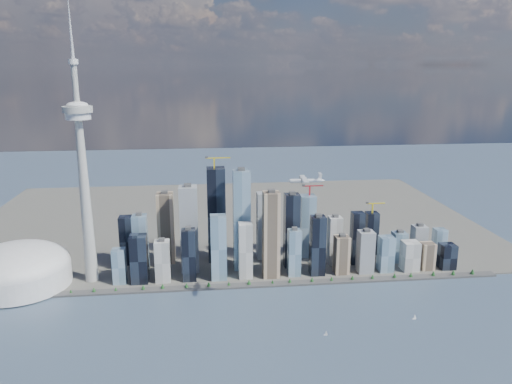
{
  "coord_description": "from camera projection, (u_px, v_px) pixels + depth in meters",
  "views": [
    {
      "loc": [
        -66.67,
        -681.34,
        437.01
      ],
      "look_at": [
        37.36,
        260.0,
        195.28
      ],
      "focal_mm": 35.0,
      "sensor_mm": 36.0,
      "label": 1
    }
  ],
  "objects": [
    {
      "name": "dome_stadium",
      "position": [
        19.0,
        268.0,
        1003.7
      ],
      "size": [
        200.0,
        200.0,
        86.0
      ],
      "color": "silver",
      "rests_on": "land"
    },
    {
      "name": "shoreline_trees",
      "position": [
        238.0,
        283.0,
        1009.95
      ],
      "size": [
        960.53,
        7.2,
        8.8
      ],
      "color": "#3F2D1E",
      "rests_on": "seawall"
    },
    {
      "name": "skyscraper_cluster",
      "position": [
        262.0,
        237.0,
        1083.68
      ],
      "size": [
        736.0,
        142.0,
        240.94
      ],
      "color": "black",
      "rests_on": "land"
    },
    {
      "name": "sailboat_east",
      "position": [
        415.0,
        318.0,
        882.09
      ],
      "size": [
        7.53,
        2.42,
        10.44
      ],
      "rotation": [
        0.0,
        0.0,
        -0.07
      ],
      "color": "silver",
      "rests_on": "ground"
    },
    {
      "name": "sailboat_west",
      "position": [
        326.0,
        334.0,
        829.52
      ],
      "size": [
        7.09,
        3.2,
        9.81
      ],
      "rotation": [
        0.0,
        0.0,
        -0.23
      ],
      "color": "silver",
      "rests_on": "ground"
    },
    {
      "name": "needle_tower",
      "position": [
        83.0,
        170.0,
        979.65
      ],
      "size": [
        56.0,
        56.0,
        550.5
      ],
      "color": "#9C9D98",
      "rests_on": "land"
    },
    {
      "name": "airplane",
      "position": [
        306.0,
        180.0,
        833.22
      ],
      "size": [
        63.21,
        55.89,
        15.41
      ],
      "rotation": [
        0.0,
        0.0,
        -0.06
      ],
      "color": "silver",
      "rests_on": "ground"
    },
    {
      "name": "ground",
      "position": [
        250.0,
        356.0,
        771.36
      ],
      "size": [
        4000.0,
        4000.0,
        0.0
      ],
      "primitive_type": "plane",
      "color": "#314157",
      "rests_on": "ground"
    },
    {
      "name": "land",
      "position": [
        227.0,
        220.0,
        1445.14
      ],
      "size": [
        1400.0,
        900.0,
        3.0
      ],
      "primitive_type": "cube",
      "color": "#4C4C47",
      "rests_on": "ground"
    },
    {
      "name": "seawall",
      "position": [
        238.0,
        286.0,
        1011.63
      ],
      "size": [
        1100.0,
        22.0,
        4.0
      ],
      "primitive_type": "cube",
      "color": "#383838",
      "rests_on": "ground"
    }
  ]
}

